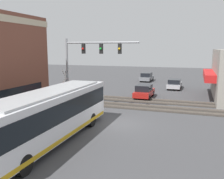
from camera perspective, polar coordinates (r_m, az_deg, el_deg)
ground_plane at (r=19.34m, az=1.33°, el=-7.86°), size 120.00×120.00×0.00m
city_bus at (r=15.76m, az=-13.90°, el=-5.45°), size 11.67×2.59×3.20m
traffic_signal_gantry at (r=23.36m, az=-5.61°, el=7.36°), size 0.42×7.13×6.65m
crossing_signal at (r=24.39m, az=-10.40°, el=1.14°), size 1.41×1.18×3.81m
rail_track_near at (r=24.92m, az=5.50°, el=-3.89°), size 2.60×60.00×0.15m
rail_track_far at (r=27.97m, az=7.02°, el=-2.45°), size 2.60×60.00×0.15m
parked_car_red at (r=29.54m, az=7.35°, el=-0.48°), size 4.33×1.82×1.54m
parked_car_silver at (r=36.86m, az=14.08°, el=1.19°), size 4.49×1.82×1.40m
parked_car_grey at (r=44.53m, az=7.93°, el=2.82°), size 4.65×1.82×1.51m
pedestrian_at_crossing at (r=23.87m, az=-6.69°, el=-2.29°), size 0.34×0.34×1.80m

